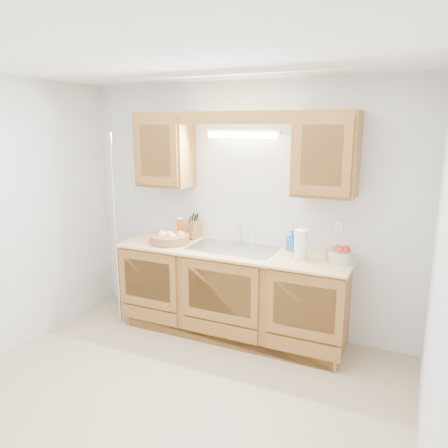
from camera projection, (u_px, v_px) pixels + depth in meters
The scene contains 17 objects.
room at pixel (166, 243), 3.11m from camera, with size 3.52×3.50×2.50m.
base_cabinets at pixel (233, 293), 4.35m from camera, with size 2.20×0.60×0.86m, color #9A642D.
countertop at pixel (232, 251), 4.24m from camera, with size 2.30×0.63×0.04m, color #EAC47B.
upper_cabinet_left at pixel (165, 150), 4.50m from camera, with size 0.55×0.33×0.75m, color #9A642D.
upper_cabinet_right at pixel (326, 154), 3.82m from camera, with size 0.55×0.33×0.75m, color #9A642D.
valance at pixel (233, 118), 3.97m from camera, with size 2.20×0.05×0.12m, color #9A642D.
fluorescent_fixture at pixel (243, 133), 4.20m from camera, with size 0.76×0.08×0.08m.
sink at pixel (233, 255), 4.27m from camera, with size 0.84×0.46×0.36m.
wire_shelf_pole at pixel (116, 232), 4.48m from camera, with size 0.03×0.03×2.00m, color silver.
outlet_plate at pixel (339, 227), 4.06m from camera, with size 0.08×0.01×0.12m, color white.
fruit_basket at pixel (170, 238), 4.45m from camera, with size 0.46×0.46×0.12m.
knife_block at pixel (194, 229), 4.61m from camera, with size 0.14×0.18×0.28m.
orange_canister at pixel (180, 227), 4.68m from camera, with size 0.09×0.09×0.21m.
soap_bottle at pixel (292, 241), 4.16m from camera, with size 0.09×0.09×0.20m, color #2162A9.
sponge at pixel (294, 248), 4.24m from camera, with size 0.10×0.07×0.02m.
paper_towel at pixel (301, 244), 3.93m from camera, with size 0.15×0.15×0.31m.
apple_bowl at pixel (342, 254), 3.84m from camera, with size 0.36×0.36×0.14m.
Camera 1 is at (1.64, -2.55, 2.07)m, focal length 35.00 mm.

